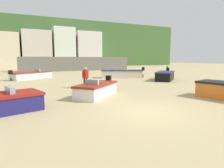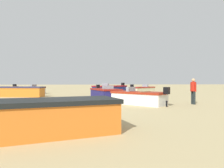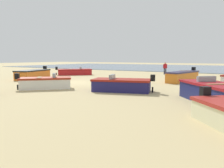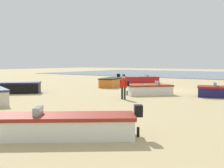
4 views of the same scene
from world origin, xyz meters
TOP-DOWN VIEW (x-y plane):
  - ground_plane at (0.00, 0.00)m, footprint 160.00×160.00m
  - boat_navy_0 at (-5.93, 2.34)m, footprint 4.08×2.68m
  - boat_navy_2 at (-11.46, 3.27)m, footprint 3.90×4.29m
  - boat_cream_3 at (-12.76, 7.42)m, footprint 3.58×3.86m
  - boat_orange_5 at (5.79, -0.15)m, footprint 2.59×4.41m
  - boat_white_6 at (-0.79, 4.09)m, footprint 3.43×3.39m
  - boat_orange_7 at (-7.91, -5.51)m, footprint 2.09×4.77m
  - boat_white_10 at (-12.26, -6.03)m, footprint 2.52×3.74m
  - beach_walker_distant at (-0.49, 7.48)m, footprint 0.54×0.39m

SIDE VIEW (x-z plane):
  - ground_plane at x=0.00m, z-range 0.00..0.00m
  - boat_cream_3 at x=-12.76m, z-range -0.15..0.93m
  - boat_navy_0 at x=-5.93m, z-range -0.15..0.97m
  - boat_white_10 at x=-12.26m, z-range -0.15..0.97m
  - boat_white_6 at x=-0.79m, z-range -0.14..0.97m
  - boat_orange_5 at x=5.79m, z-range -0.15..1.11m
  - boat_orange_7 at x=-7.91m, z-range -0.15..1.12m
  - boat_navy_2 at x=-11.46m, z-range -0.15..1.13m
  - beach_walker_distant at x=-0.49m, z-range 0.14..1.76m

